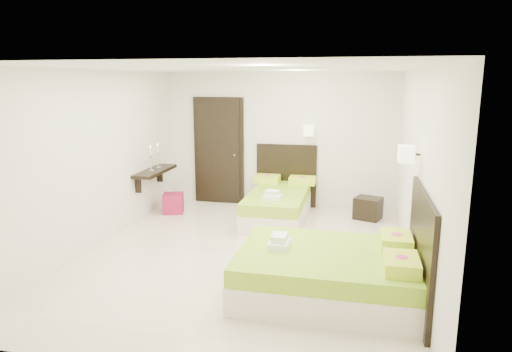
% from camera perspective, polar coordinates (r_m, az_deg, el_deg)
% --- Properties ---
extents(floor, '(5.50, 5.50, 0.00)m').
position_cam_1_polar(floor, '(6.59, -1.44, -9.89)').
color(floor, beige).
rests_on(floor, ground).
extents(bed_single, '(1.18, 1.96, 1.62)m').
position_cam_1_polar(bed_single, '(8.19, 2.86, -3.29)').
color(bed_single, beige).
rests_on(bed_single, ground).
extents(bed_double, '(2.05, 1.74, 1.69)m').
position_cam_1_polar(bed_double, '(5.41, 9.79, -11.62)').
color(bed_double, beige).
rests_on(bed_double, ground).
extents(nightstand, '(0.55, 0.52, 0.39)m').
position_cam_1_polar(nightstand, '(8.43, 13.83, -3.93)').
color(nightstand, black).
rests_on(nightstand, ground).
extents(ottoman, '(0.45, 0.45, 0.36)m').
position_cam_1_polar(ottoman, '(8.70, -10.30, -3.37)').
color(ottoman, maroon).
rests_on(ottoman, ground).
extents(door, '(1.02, 0.15, 2.14)m').
position_cam_1_polar(door, '(9.15, -4.67, 3.10)').
color(door, black).
rests_on(door, ground).
extents(console_shelf, '(0.35, 1.20, 0.78)m').
position_cam_1_polar(console_shelf, '(8.50, -12.56, 0.56)').
color(console_shelf, black).
rests_on(console_shelf, ground).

